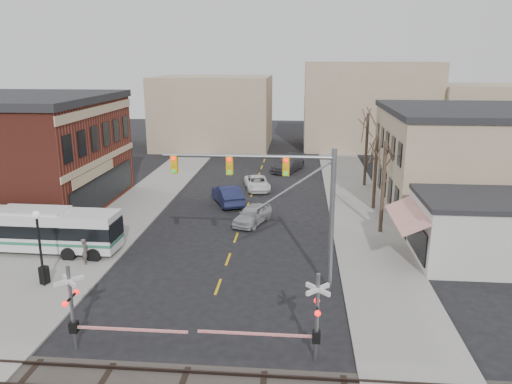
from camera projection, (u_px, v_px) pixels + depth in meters
ground at (212, 304)px, 26.27m from camera, size 160.00×160.00×0.00m
sidewalk_west at (148, 197)px, 46.30m from camera, size 5.00×60.00×0.12m
sidewalk_east at (355, 202)px, 44.68m from camera, size 5.00×60.00×0.12m
tan_building at (506, 158)px, 42.52m from camera, size 20.30×15.30×8.50m
awning_shop at (483, 230)px, 31.08m from camera, size 9.74×6.20×4.30m
tree_east_a at (383, 187)px, 36.01m from camera, size 0.28×0.28×6.75m
tree_east_b at (375, 172)px, 41.81m from camera, size 0.28×0.28×6.30m
tree_east_c at (366, 150)px, 49.37m from camera, size 0.28×0.28×7.20m
transit_bus at (35, 229)px, 32.74m from camera, size 11.22×2.65×2.88m
traffic_signal_mast at (284, 190)px, 26.62m from camera, size 9.24×0.30×8.00m
rr_crossing_west at (81, 309)px, 21.64m from camera, size 5.60×1.36×4.00m
rr_crossing_east at (307, 318)px, 20.94m from camera, size 5.60×1.36×4.00m
street_lamp at (38, 233)px, 27.30m from camera, size 0.44×0.44×4.40m
trash_bin at (44, 275)px, 28.34m from camera, size 0.60×0.60×0.94m
car_a at (252, 214)px, 38.77m from camera, size 3.15×4.72×1.49m
car_b at (227, 195)px, 43.98m from camera, size 3.64×5.48×1.71m
car_c at (257, 183)px, 48.84m from camera, size 3.13×5.09×1.32m
car_d at (288, 163)px, 56.99m from camera, size 4.26×6.31×1.70m
pedestrian_near at (85, 251)px, 30.88m from camera, size 0.58×0.70×1.64m
pedestrian_far at (89, 236)px, 33.70m from camera, size 0.80×0.88×1.49m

